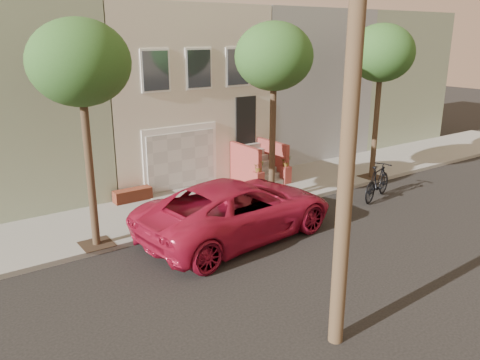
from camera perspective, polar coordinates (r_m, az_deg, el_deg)
ground at (r=14.37m, az=10.39°, el=-8.09°), size 90.00×90.00×0.00m
sidewalk at (r=18.18m, az=-1.61°, el=-2.13°), size 40.00×3.70×0.15m
house_row at (r=22.41m, az=-10.11°, el=10.61°), size 33.10×11.70×7.00m
tree_left at (r=13.51m, az=-18.49°, el=12.90°), size 2.70×2.57×6.30m
tree_mid at (r=16.62m, az=4.06°, el=14.29°), size 2.70×2.57×6.30m
tree_right at (r=20.53m, az=16.46°, el=14.16°), size 2.70×2.57×6.30m
pickup_truck at (r=14.67m, az=-0.25°, el=-3.47°), size 6.71×3.62×1.79m
motorcycle at (r=18.79m, az=16.01°, el=-0.20°), size 2.37×1.35×1.37m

